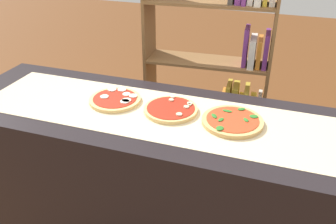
# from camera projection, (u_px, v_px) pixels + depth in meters

# --- Properties ---
(counter) EXTENTS (2.22, 0.68, 0.92)m
(counter) POSITION_uv_depth(u_px,v_px,m) (168.00, 189.00, 1.96)
(counter) COLOR black
(counter) RESTS_ON ground_plane
(parchment_paper) EXTENTS (1.90, 0.47, 0.00)m
(parchment_paper) POSITION_uv_depth(u_px,v_px,m) (168.00, 115.00, 1.73)
(parchment_paper) COLOR beige
(parchment_paper) RESTS_ON counter
(pizza_mozzarella_0) EXTENTS (0.26, 0.26, 0.03)m
(pizza_mozzarella_0) POSITION_uv_depth(u_px,v_px,m) (115.00, 99.00, 1.86)
(pizza_mozzarella_0) COLOR #DBB26B
(pizza_mozzarella_0) RESTS_ON parchment_paper
(pizza_mushroom_1) EXTENTS (0.26, 0.26, 0.03)m
(pizza_mushroom_1) POSITION_uv_depth(u_px,v_px,m) (171.00, 109.00, 1.76)
(pizza_mushroom_1) COLOR #DBB26B
(pizza_mushroom_1) RESTS_ON parchment_paper
(pizza_spinach_2) EXTENTS (0.28, 0.28, 0.03)m
(pizza_spinach_2) POSITION_uv_depth(u_px,v_px,m) (232.00, 121.00, 1.66)
(pizza_spinach_2) COLOR tan
(pizza_spinach_2) RESTS_ON parchment_paper
(bookshelf) EXTENTS (0.90, 0.32, 1.67)m
(bookshelf) POSITION_uv_depth(u_px,v_px,m) (224.00, 63.00, 2.56)
(bookshelf) COLOR brown
(bookshelf) RESTS_ON ground_plane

